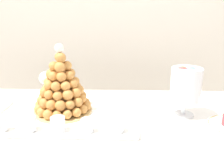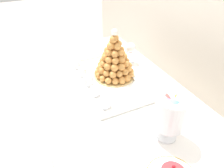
{
  "view_description": "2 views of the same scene",
  "coord_description": "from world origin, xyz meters",
  "px_view_note": "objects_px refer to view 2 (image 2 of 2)",
  "views": [
    {
      "loc": [
        0.14,
        -0.97,
        1.23
      ],
      "look_at": [
        0.11,
        0.04,
        0.91
      ],
      "focal_mm": 38.19,
      "sensor_mm": 36.0,
      "label": 1
    },
    {
      "loc": [
        0.95,
        -0.44,
        1.53
      ],
      "look_at": [
        0.04,
        -0.01,
        0.83
      ],
      "focal_mm": 33.81,
      "sensor_mm": 36.0,
      "label": 2
    }
  ],
  "objects_px": {
    "dessert_cup_mid_right": "(96,91)",
    "dessert_cup_right": "(105,103)",
    "serving_tray": "(106,81)",
    "macaron_goblet": "(171,113)",
    "dessert_cup_mid_left": "(83,72)",
    "dessert_cup_centre": "(89,81)",
    "croquembouche": "(114,59)",
    "dessert_cup_left": "(77,64)",
    "wine_glass": "(130,49)"
  },
  "relations": [
    {
      "from": "croquembouche",
      "to": "dessert_cup_right",
      "type": "distance_m",
      "value": 0.34
    },
    {
      "from": "dessert_cup_mid_right",
      "to": "dessert_cup_right",
      "type": "xyz_separation_m",
      "value": [
        0.12,
        0.01,
        -0.0
      ]
    },
    {
      "from": "dessert_cup_centre",
      "to": "dessert_cup_mid_right",
      "type": "height_order",
      "value": "dessert_cup_centre"
    },
    {
      "from": "serving_tray",
      "to": "dessert_cup_right",
      "type": "xyz_separation_m",
      "value": [
        0.24,
        -0.11,
        0.03
      ]
    },
    {
      "from": "serving_tray",
      "to": "croquembouche",
      "type": "xyz_separation_m",
      "value": [
        -0.03,
        0.08,
        0.13
      ]
    },
    {
      "from": "croquembouche",
      "to": "dessert_cup_centre",
      "type": "bearing_deg",
      "value": -82.89
    },
    {
      "from": "dessert_cup_left",
      "to": "dessert_cup_right",
      "type": "bearing_deg",
      "value": 1.27
    },
    {
      "from": "dessert_cup_mid_right",
      "to": "macaron_goblet",
      "type": "xyz_separation_m",
      "value": [
        0.43,
        0.19,
        0.12
      ]
    },
    {
      "from": "dessert_cup_right",
      "to": "wine_glass",
      "type": "bearing_deg",
      "value": 136.22
    },
    {
      "from": "dessert_cup_right",
      "to": "macaron_goblet",
      "type": "bearing_deg",
      "value": 29.76
    },
    {
      "from": "dessert_cup_left",
      "to": "dessert_cup_mid_left",
      "type": "height_order",
      "value": "same"
    },
    {
      "from": "dessert_cup_left",
      "to": "dessert_cup_mid_left",
      "type": "xyz_separation_m",
      "value": [
        0.12,
        0.0,
        -0.0
      ]
    },
    {
      "from": "dessert_cup_mid_right",
      "to": "wine_glass",
      "type": "xyz_separation_m",
      "value": [
        -0.28,
        0.39,
        0.08
      ]
    },
    {
      "from": "macaron_goblet",
      "to": "wine_glass",
      "type": "distance_m",
      "value": 0.74
    },
    {
      "from": "dessert_cup_right",
      "to": "dessert_cup_mid_right",
      "type": "bearing_deg",
      "value": -176.14
    },
    {
      "from": "macaron_goblet",
      "to": "dessert_cup_mid_right",
      "type": "bearing_deg",
      "value": -156.58
    },
    {
      "from": "serving_tray",
      "to": "dessert_cup_mid_right",
      "type": "height_order",
      "value": "dessert_cup_mid_right"
    },
    {
      "from": "dessert_cup_mid_left",
      "to": "dessert_cup_mid_right",
      "type": "bearing_deg",
      "value": -0.54
    },
    {
      "from": "serving_tray",
      "to": "croquembouche",
      "type": "distance_m",
      "value": 0.15
    },
    {
      "from": "dessert_cup_centre",
      "to": "macaron_goblet",
      "type": "relative_size",
      "value": 0.24
    },
    {
      "from": "dessert_cup_left",
      "to": "dessert_cup_right",
      "type": "xyz_separation_m",
      "value": [
        0.47,
        0.01,
        -0.0
      ]
    },
    {
      "from": "wine_glass",
      "to": "dessert_cup_right",
      "type": "bearing_deg",
      "value": -43.78
    },
    {
      "from": "dessert_cup_mid_right",
      "to": "dessert_cup_right",
      "type": "height_order",
      "value": "dessert_cup_mid_right"
    },
    {
      "from": "dessert_cup_left",
      "to": "dessert_cup_mid_right",
      "type": "distance_m",
      "value": 0.35
    },
    {
      "from": "serving_tray",
      "to": "macaron_goblet",
      "type": "xyz_separation_m",
      "value": [
        0.55,
        0.07,
        0.15
      ]
    },
    {
      "from": "croquembouche",
      "to": "dessert_cup_left",
      "type": "relative_size",
      "value": 5.5
    },
    {
      "from": "serving_tray",
      "to": "dessert_cup_right",
      "type": "distance_m",
      "value": 0.26
    },
    {
      "from": "serving_tray",
      "to": "dessert_cup_centre",
      "type": "xyz_separation_m",
      "value": [
        -0.0,
        -0.12,
        0.03
      ]
    },
    {
      "from": "dessert_cup_right",
      "to": "wine_glass",
      "type": "relative_size",
      "value": 0.38
    },
    {
      "from": "dessert_cup_mid_left",
      "to": "dessert_cup_mid_right",
      "type": "height_order",
      "value": "dessert_cup_mid_left"
    },
    {
      "from": "dessert_cup_mid_right",
      "to": "dessert_cup_left",
      "type": "bearing_deg",
      "value": -179.6
    },
    {
      "from": "macaron_goblet",
      "to": "wine_glass",
      "type": "relative_size",
      "value": 1.61
    },
    {
      "from": "dessert_cup_mid_left",
      "to": "dessert_cup_right",
      "type": "height_order",
      "value": "dessert_cup_mid_left"
    },
    {
      "from": "dessert_cup_centre",
      "to": "wine_glass",
      "type": "bearing_deg",
      "value": 112.32
    },
    {
      "from": "dessert_cup_left",
      "to": "macaron_goblet",
      "type": "xyz_separation_m",
      "value": [
        0.79,
        0.19,
        0.12
      ]
    },
    {
      "from": "dessert_cup_left",
      "to": "dessert_cup_right",
      "type": "height_order",
      "value": "dessert_cup_left"
    },
    {
      "from": "dessert_cup_left",
      "to": "macaron_goblet",
      "type": "relative_size",
      "value": 0.24
    },
    {
      "from": "dessert_cup_centre",
      "to": "dessert_cup_right",
      "type": "xyz_separation_m",
      "value": [
        0.24,
        0.01,
        -0.0
      ]
    },
    {
      "from": "serving_tray",
      "to": "croquembouche",
      "type": "bearing_deg",
      "value": 109.24
    },
    {
      "from": "dessert_cup_centre",
      "to": "dessert_cup_mid_right",
      "type": "bearing_deg",
      "value": -0.28
    },
    {
      "from": "croquembouche",
      "to": "dessert_cup_left",
      "type": "height_order",
      "value": "croquembouche"
    },
    {
      "from": "croquembouche",
      "to": "macaron_goblet",
      "type": "height_order",
      "value": "croquembouche"
    },
    {
      "from": "serving_tray",
      "to": "wine_glass",
      "type": "relative_size",
      "value": 4.19
    },
    {
      "from": "dessert_cup_left",
      "to": "wine_glass",
      "type": "distance_m",
      "value": 0.41
    },
    {
      "from": "dessert_cup_mid_right",
      "to": "dessert_cup_mid_left",
      "type": "bearing_deg",
      "value": 179.46
    },
    {
      "from": "dessert_cup_left",
      "to": "dessert_cup_mid_left",
      "type": "bearing_deg",
      "value": 2.33
    },
    {
      "from": "serving_tray",
      "to": "macaron_goblet",
      "type": "relative_size",
      "value": 2.6
    },
    {
      "from": "dessert_cup_mid_right",
      "to": "wine_glass",
      "type": "bearing_deg",
      "value": 125.61
    },
    {
      "from": "croquembouche",
      "to": "dessert_cup_mid_right",
      "type": "bearing_deg",
      "value": -53.31
    },
    {
      "from": "dessert_cup_mid_left",
      "to": "dessert_cup_left",
      "type": "bearing_deg",
      "value": -177.67
    }
  ]
}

